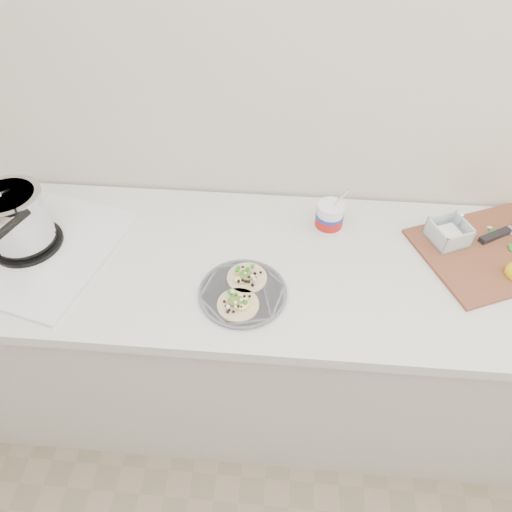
# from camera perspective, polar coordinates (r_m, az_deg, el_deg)

# --- Properties ---
(counter) EXTENTS (2.44, 0.66, 0.90)m
(counter) POSITION_cam_1_polar(r_m,az_deg,el_deg) (1.77, 2.19, -10.35)
(counter) COLOR beige
(counter) RESTS_ON ground
(stove) EXTENTS (0.62, 0.59, 0.25)m
(stove) POSITION_cam_1_polar(r_m,az_deg,el_deg) (1.57, -27.33, 3.13)
(stove) COLOR silver
(stove) RESTS_ON counter
(taco_plate) EXTENTS (0.26, 0.26, 0.04)m
(taco_plate) POSITION_cam_1_polar(r_m,az_deg,el_deg) (1.31, -1.68, -4.37)
(taco_plate) COLOR #56565D
(taco_plate) RESTS_ON counter
(tub) EXTENTS (0.09, 0.09, 0.20)m
(tub) POSITION_cam_1_polar(r_m,az_deg,el_deg) (1.48, 9.32, 5.03)
(tub) COLOR white
(tub) RESTS_ON counter
(cutboard) EXTENTS (0.59, 0.51, 0.08)m
(cutboard) POSITION_cam_1_polar(r_m,az_deg,el_deg) (1.62, 27.77, 1.28)
(cutboard) COLOR brown
(cutboard) RESTS_ON counter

